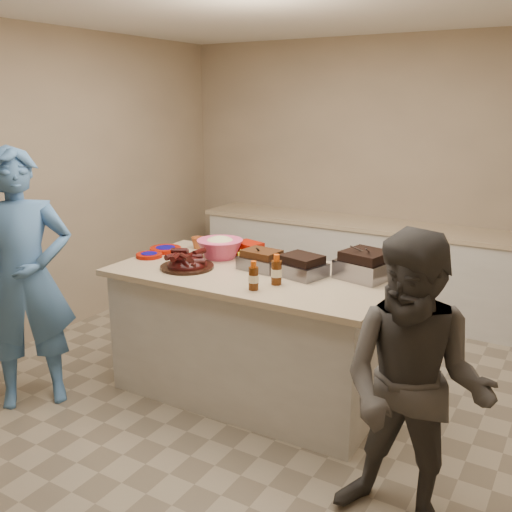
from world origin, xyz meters
The scene contains 19 objects.
room centered at (0.00, 0.00, 0.00)m, with size 4.50×5.00×2.70m, color tan, non-canonical shape.
back_counter centered at (0.00, 2.20, 0.45)m, with size 3.60×0.64×0.90m, color beige, non-canonical shape.
island centered at (-0.09, 0.07, 0.00)m, with size 1.95×1.03×0.93m, color beige, non-canonical shape.
rib_platter centered at (-0.53, -0.09, 0.93)m, with size 0.38×0.38×0.15m, color #380B0A, non-canonical shape.
pulled_pork_tray centered at (-0.06, 0.16, 0.93)m, with size 0.29×0.22×0.09m, color #47230F.
brisket_tray centered at (0.25, 0.16, 0.93)m, with size 0.30×0.25×0.09m, color black.
roasting_pan centered at (0.63, 0.34, 0.93)m, with size 0.32×0.32×0.13m, color gray.
coleslaw_bowl centered at (-0.49, 0.26, 0.93)m, with size 0.35×0.35×0.24m, color #DC4471, non-canonical shape.
sausage_plate centered at (0.00, 0.30, 0.93)m, with size 0.27×0.27×0.04m, color silver.
mac_cheese_dish centered at (0.60, 0.46, 0.93)m, with size 0.29×0.22×0.08m, color orange.
bbq_bottle_a centered at (0.12, -0.26, 0.93)m, with size 0.06×0.06×0.19m, color #431E07.
bbq_bottle_b centered at (0.19, -0.09, 0.93)m, with size 0.07×0.07×0.20m, color #431E07.
mustard_bottle centered at (-0.27, 0.20, 0.93)m, with size 0.04×0.04×0.11m, color yellow.
sauce_bowl centered at (-0.15, 0.36, 0.93)m, with size 0.12×0.04×0.12m, color silver.
plate_stack_large centered at (-0.97, 0.20, 0.93)m, with size 0.25×0.25×0.03m, color #8C0F02.
plate_stack_small centered at (-0.96, 0.00, 0.93)m, with size 0.20×0.20×0.03m, color #8C0F02.
plastic_cup centered at (-0.80, 0.40, 0.93)m, with size 0.10×0.09×0.10m, color #97491D.
basket_stack centered at (-0.34, 0.43, 0.93)m, with size 0.20×0.15×0.10m, color #8C0F02.
guest_blue centered at (-1.37, -0.81, 0.00)m, with size 0.66×1.80×0.43m, color #4672A9.
Camera 1 is at (1.88, -3.17, 2.08)m, focal length 40.00 mm.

